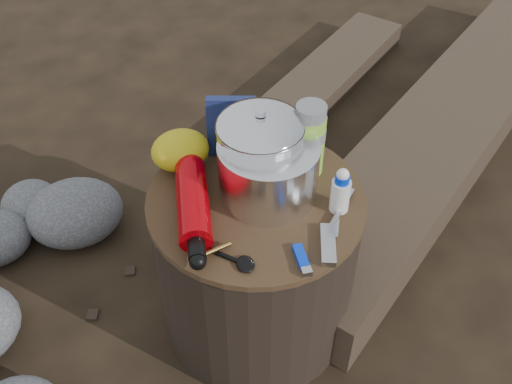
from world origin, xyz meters
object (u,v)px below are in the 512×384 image
object	(u,v)px
stump	(256,262)
travel_mug	(275,131)
camping_pot	(260,149)
log_main	(449,126)
thermos	(309,140)
fuel_bottle	(193,203)

from	to	relation	value
stump	travel_mug	world-z (taller)	travel_mug
camping_pot	travel_mug	distance (m)	0.13
log_main	thermos	world-z (taller)	thermos
camping_pot	travel_mug	bearing A→B (deg)	54.30
stump	thermos	xyz separation A→B (m)	(0.15, 0.05, 0.32)
stump	thermos	world-z (taller)	thermos
stump	fuel_bottle	distance (m)	0.30
stump	thermos	bearing A→B (deg)	20.28
stump	camping_pot	xyz separation A→B (m)	(0.03, 0.05, 0.33)
camping_pot	thermos	bearing A→B (deg)	1.37
fuel_bottle	travel_mug	xyz separation A→B (m)	(0.25, 0.16, 0.02)
stump	travel_mug	xyz separation A→B (m)	(0.10, 0.15, 0.28)
fuel_bottle	thermos	distance (m)	0.31
log_main	travel_mug	distance (m)	0.97
log_main	travel_mug	world-z (taller)	travel_mug
fuel_bottle	camping_pot	bearing A→B (deg)	29.46
stump	fuel_bottle	xyz separation A→B (m)	(-0.15, -0.01, 0.27)
fuel_bottle	travel_mug	world-z (taller)	travel_mug
thermos	travel_mug	distance (m)	0.12
camping_pot	thermos	size ratio (longest dim) A/B	1.06
log_main	travel_mug	bearing A→B (deg)	-102.71
camping_pot	fuel_bottle	distance (m)	0.19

